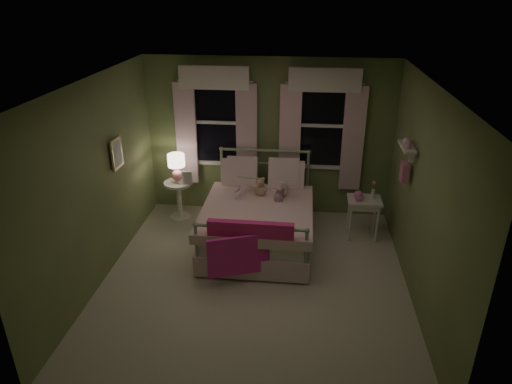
# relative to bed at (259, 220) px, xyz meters

# --- Properties ---
(room_shell) EXTENTS (4.20, 4.20, 4.20)m
(room_shell) POSITION_rel_bed_xyz_m (0.05, -0.98, 0.92)
(room_shell) COLOR beige
(room_shell) RESTS_ON ground
(bed) EXTENTS (1.58, 2.04, 1.18)m
(bed) POSITION_rel_bed_xyz_m (0.00, 0.00, 0.00)
(bed) COLOR white
(bed) RESTS_ON ground
(pink_throw) EXTENTS (1.10, 0.42, 0.71)m
(pink_throw) POSITION_rel_bed_xyz_m (-0.00, -1.03, 0.23)
(pink_throw) COLOR #DC2B7D
(pink_throw) RESTS_ON bed
(child_left) EXTENTS (0.29, 0.21, 0.73)m
(child_left) POSITION_rel_bed_xyz_m (-0.28, 0.42, 0.55)
(child_left) COLOR #F7D1DD
(child_left) RESTS_ON bed
(child_right) EXTENTS (0.38, 0.30, 0.76)m
(child_right) POSITION_rel_bed_xyz_m (0.28, 0.42, 0.57)
(child_right) COLOR #F7D1DD
(child_right) RESTS_ON bed
(book_left) EXTENTS (0.23, 0.18, 0.26)m
(book_left) POSITION_rel_bed_xyz_m (-0.28, 0.17, 0.58)
(book_left) COLOR beige
(book_left) RESTS_ON child_left
(book_right) EXTENTS (0.22, 0.16, 0.26)m
(book_right) POSITION_rel_bed_xyz_m (0.28, 0.17, 0.54)
(book_right) COLOR beige
(book_right) RESTS_ON child_right
(teddy_bear) EXTENTS (0.23, 0.18, 0.31)m
(teddy_bear) POSITION_rel_bed_xyz_m (-0.00, 0.26, 0.41)
(teddy_bear) COLOR tan
(teddy_bear) RESTS_ON bed
(nightstand_left) EXTENTS (0.46, 0.46, 0.65)m
(nightstand_left) POSITION_rel_bed_xyz_m (-1.39, 0.66, 0.03)
(nightstand_left) COLOR white
(nightstand_left) RESTS_ON ground
(table_lamp) EXTENTS (0.27, 0.27, 0.45)m
(table_lamp) POSITION_rel_bed_xyz_m (-1.39, 0.66, 0.57)
(table_lamp) COLOR pink
(table_lamp) RESTS_ON nightstand_left
(book_nightstand) EXTENTS (0.17, 0.23, 0.02)m
(book_nightstand) POSITION_rel_bed_xyz_m (-1.29, 0.58, 0.27)
(book_nightstand) COLOR beige
(book_nightstand) RESTS_ON nightstand_left
(nightstand_right) EXTENTS (0.50, 0.40, 0.64)m
(nightstand_right) POSITION_rel_bed_xyz_m (1.57, 0.34, 0.17)
(nightstand_right) COLOR white
(nightstand_right) RESTS_ON ground
(pink_toy) EXTENTS (0.14, 0.19, 0.14)m
(pink_toy) POSITION_rel_bed_xyz_m (1.47, 0.33, 0.32)
(pink_toy) COLOR pink
(pink_toy) RESTS_ON nightstand_right
(bud_vase) EXTENTS (0.06, 0.06, 0.28)m
(bud_vase) POSITION_rel_bed_xyz_m (1.69, 0.39, 0.41)
(bud_vase) COLOR white
(bud_vase) RESTS_ON nightstand_right
(window_left) EXTENTS (1.34, 0.13, 1.96)m
(window_left) POSITION_rel_bed_xyz_m (-0.80, 1.05, 1.24)
(window_left) COLOR black
(window_left) RESTS_ON room_shell
(window_right) EXTENTS (1.34, 0.13, 1.96)m
(window_right) POSITION_rel_bed_xyz_m (0.90, 1.05, 1.24)
(window_right) COLOR black
(window_right) RESTS_ON room_shell
(wall_shelf) EXTENTS (0.15, 0.50, 0.60)m
(wall_shelf) POSITION_rel_bed_xyz_m (1.95, -0.28, 1.14)
(wall_shelf) COLOR white
(wall_shelf) RESTS_ON room_shell
(framed_picture) EXTENTS (0.03, 0.32, 0.42)m
(framed_picture) POSITION_rel_bed_xyz_m (-1.90, -0.38, 1.12)
(framed_picture) COLOR beige
(framed_picture) RESTS_ON room_shell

